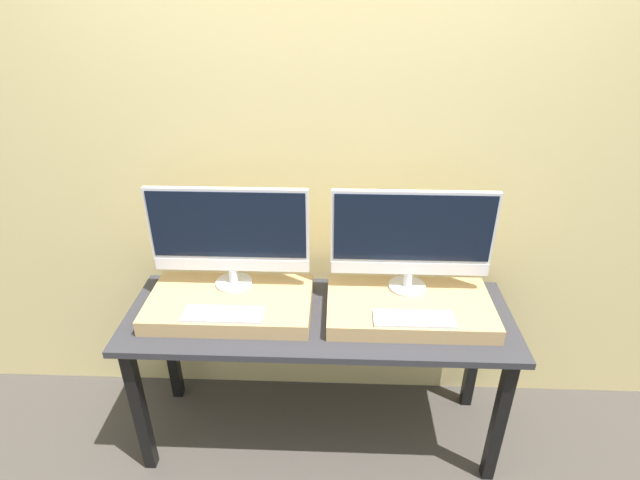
# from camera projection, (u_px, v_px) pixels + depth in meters

# --- Properties ---
(wall_back) EXTENTS (8.00, 0.04, 2.60)m
(wall_back) POSITION_uv_depth(u_px,v_px,m) (322.00, 156.00, 2.16)
(wall_back) COLOR #DBC684
(wall_back) RESTS_ON ground_plane
(workbench) EXTENTS (1.65, 0.55, 0.72)m
(workbench) POSITION_uv_depth(u_px,v_px,m) (319.00, 330.00, 2.17)
(workbench) COLOR #2D2D33
(workbench) RESTS_ON ground_plane
(wooden_riser_left) EXTENTS (0.69, 0.39, 0.07)m
(wooden_riser_left) POSITION_uv_depth(u_px,v_px,m) (230.00, 304.00, 2.14)
(wooden_riser_left) COLOR tan
(wooden_riser_left) RESTS_ON workbench
(monitor_left) EXTENTS (0.67, 0.16, 0.46)m
(monitor_left) POSITION_uv_depth(u_px,v_px,m) (229.00, 234.00, 2.09)
(monitor_left) COLOR silver
(monitor_left) RESTS_ON wooden_riser_left
(keyboard_left) EXTENTS (0.32, 0.11, 0.01)m
(keyboard_left) POSITION_uv_depth(u_px,v_px,m) (223.00, 314.00, 2.01)
(keyboard_left) COLOR silver
(keyboard_left) RESTS_ON wooden_riser_left
(wooden_riser_right) EXTENTS (0.69, 0.39, 0.07)m
(wooden_riser_right) POSITION_uv_depth(u_px,v_px,m) (409.00, 308.00, 2.11)
(wooden_riser_right) COLOR tan
(wooden_riser_right) RESTS_ON workbench
(monitor_right) EXTENTS (0.67, 0.16, 0.46)m
(monitor_right) POSITION_uv_depth(u_px,v_px,m) (412.00, 237.00, 2.07)
(monitor_right) COLOR silver
(monitor_right) RESTS_ON wooden_riser_right
(keyboard_right) EXTENTS (0.32, 0.11, 0.01)m
(keyboard_right) POSITION_uv_depth(u_px,v_px,m) (414.00, 319.00, 1.98)
(keyboard_right) COLOR silver
(keyboard_right) RESTS_ON wooden_riser_right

